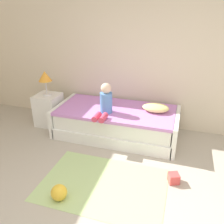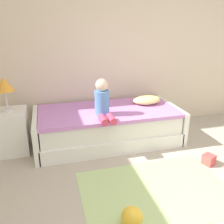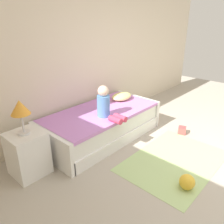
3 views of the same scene
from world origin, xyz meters
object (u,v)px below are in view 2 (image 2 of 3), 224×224
(nightstand, at_px, (11,132))
(pillow, at_px, (147,100))
(table_lamp, at_px, (4,86))
(child_figure, at_px, (103,101))
(toy_block, at_px, (209,160))
(toy_ball, at_px, (132,217))
(bed, at_px, (108,126))

(nightstand, relative_size, pillow, 1.36)
(table_lamp, distance_m, child_figure, 1.27)
(child_figure, height_order, toy_block, child_figure)
(table_lamp, height_order, toy_block, table_lamp)
(toy_ball, bearing_deg, toy_block, 28.84)
(table_lamp, height_order, child_figure, table_lamp)
(bed, distance_m, toy_ball, 1.71)
(nightstand, height_order, pillow, pillow)
(bed, bearing_deg, toy_block, -42.62)
(nightstand, height_order, toy_ball, nightstand)
(bed, bearing_deg, nightstand, 179.19)
(bed, height_order, pillow, pillow)
(table_lamp, distance_m, pillow, 2.04)
(pillow, bearing_deg, bed, -171.28)
(pillow, height_order, toy_block, pillow)
(table_lamp, distance_m, toy_block, 2.76)
(bed, relative_size, toy_ball, 10.86)
(bed, distance_m, nightstand, 1.35)
(table_lamp, relative_size, child_figure, 0.88)
(nightstand, bearing_deg, bed, -0.81)
(bed, xyz_separation_m, toy_ball, (-0.21, -1.69, -0.15))
(bed, bearing_deg, child_figure, -118.07)
(toy_ball, xyz_separation_m, toy_block, (1.28, 0.70, -0.03))
(child_figure, distance_m, pillow, 0.85)
(nightstand, distance_m, toy_ball, 2.06)
(nightstand, relative_size, toy_ball, 3.09)
(pillow, xyz_separation_m, toy_ball, (-0.86, -1.79, -0.47))
(toy_block, bearing_deg, child_figure, 147.60)
(toy_ball, bearing_deg, child_figure, 86.60)
(bed, xyz_separation_m, child_figure, (-0.12, -0.23, 0.46))
(pillow, distance_m, toy_block, 1.27)
(bed, relative_size, pillow, 4.80)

